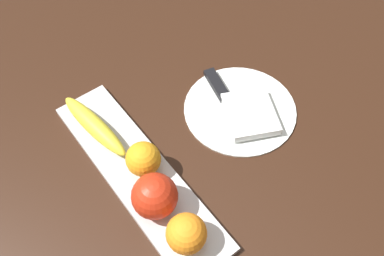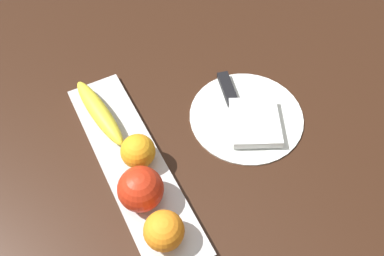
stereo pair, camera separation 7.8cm
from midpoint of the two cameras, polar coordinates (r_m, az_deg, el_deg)
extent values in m
plane|color=#311B10|center=(0.79, -4.70, -4.68)|extent=(2.40, 2.40, 0.00)
cube|color=#BEBCBB|center=(0.78, -5.46, -5.30)|extent=(0.45, 0.11, 0.01)
sphere|color=red|center=(0.70, -4.03, -8.75)|extent=(0.08, 0.08, 0.08)
ellipsoid|color=yellow|center=(0.83, -10.24, 2.03)|extent=(0.19, 0.06, 0.04)
sphere|color=orange|center=(0.75, -4.66, -3.50)|extent=(0.06, 0.06, 0.06)
sphere|color=orange|center=(0.68, -0.58, -14.41)|extent=(0.07, 0.07, 0.07)
cylinder|color=white|center=(0.86, 10.19, 1.52)|extent=(0.24, 0.24, 0.01)
cube|color=white|center=(0.83, 11.42, 0.60)|extent=(0.14, 0.14, 0.02)
cube|color=silver|center=(0.85, 8.71, 2.07)|extent=(0.15, 0.06, 0.00)
cube|color=black|center=(0.88, 7.54, 5.28)|extent=(0.09, 0.05, 0.01)
camera|label=1|loc=(0.04, -87.13, 4.09)|focal=38.21mm
camera|label=2|loc=(0.04, 92.87, -4.09)|focal=38.21mm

